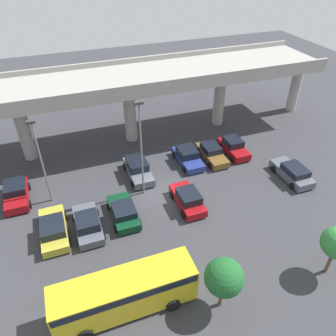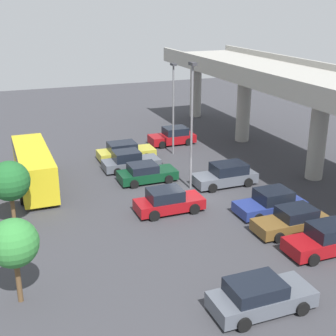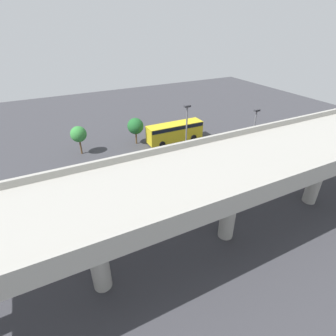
{
  "view_description": "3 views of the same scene",
  "coord_description": "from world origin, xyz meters",
  "px_view_note": "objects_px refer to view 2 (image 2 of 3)",
  "views": [
    {
      "loc": [
        -7.45,
        -21.88,
        19.71
      ],
      "look_at": [
        1.01,
        0.98,
        1.96
      ],
      "focal_mm": 35.0,
      "sensor_mm": 36.0,
      "label": 1
    },
    {
      "loc": [
        27.47,
        -12.42,
        13.0
      ],
      "look_at": [
        -1.75,
        -1.03,
        1.73
      ],
      "focal_mm": 50.0,
      "sensor_mm": 36.0,
      "label": 2
    },
    {
      "loc": [
        12.51,
        23.54,
        16.96
      ],
      "look_at": [
        0.41,
        -0.02,
        1.75
      ],
      "focal_mm": 28.0,
      "sensor_mm": 36.0,
      "label": 3
    }
  ],
  "objects_px": {
    "shuttle_bus": "(34,165)",
    "parked_car_8": "(325,240)",
    "parked_car_9": "(260,296)",
    "parked_car_0": "(173,136)",
    "tree_front_left": "(10,181)",
    "lamp_post_mid_lot": "(173,102)",
    "parked_car_1": "(125,151)",
    "parked_car_5": "(168,201)",
    "lamp_post_near_aisle": "(192,118)",
    "tree_front_centre": "(14,243)",
    "parked_car_6": "(271,203)",
    "parked_car_3": "(146,173)",
    "parked_car_4": "(226,175)",
    "parked_car_2": "(130,161)",
    "parked_car_7": "(293,221)"
  },
  "relations": [
    {
      "from": "shuttle_bus",
      "to": "parked_car_8",
      "type": "bearing_deg",
      "value": 41.46
    },
    {
      "from": "parked_car_8",
      "to": "parked_car_9",
      "type": "height_order",
      "value": "parked_car_8"
    },
    {
      "from": "parked_car_0",
      "to": "tree_front_left",
      "type": "bearing_deg",
      "value": 38.53
    },
    {
      "from": "shuttle_bus",
      "to": "lamp_post_mid_lot",
      "type": "bearing_deg",
      "value": 106.61
    },
    {
      "from": "parked_car_1",
      "to": "parked_car_5",
      "type": "bearing_deg",
      "value": -92.14
    },
    {
      "from": "parked_car_9",
      "to": "parked_car_1",
      "type": "bearing_deg",
      "value": 89.03
    },
    {
      "from": "parked_car_8",
      "to": "lamp_post_near_aisle",
      "type": "bearing_deg",
      "value": -74.48
    },
    {
      "from": "lamp_post_near_aisle",
      "to": "tree_front_left",
      "type": "xyz_separation_m",
      "value": [
        1.37,
        -12.45,
        -2.41
      ]
    },
    {
      "from": "parked_car_8",
      "to": "tree_front_centre",
      "type": "bearing_deg",
      "value": -5.15
    },
    {
      "from": "parked_car_6",
      "to": "shuttle_bus",
      "type": "bearing_deg",
      "value": -36.43
    },
    {
      "from": "lamp_post_near_aisle",
      "to": "lamp_post_mid_lot",
      "type": "distance_m",
      "value": 8.29
    },
    {
      "from": "parked_car_3",
      "to": "lamp_post_mid_lot",
      "type": "xyz_separation_m",
      "value": [
        -5.54,
        4.43,
        4.03
      ]
    },
    {
      "from": "parked_car_4",
      "to": "shuttle_bus",
      "type": "bearing_deg",
      "value": -19.15
    },
    {
      "from": "parked_car_6",
      "to": "parked_car_2",
      "type": "bearing_deg",
      "value": -61.76
    },
    {
      "from": "parked_car_3",
      "to": "parked_car_2",
      "type": "bearing_deg",
      "value": 97.11
    },
    {
      "from": "parked_car_0",
      "to": "lamp_post_near_aisle",
      "type": "xyz_separation_m",
      "value": [
        10.91,
        -2.98,
        4.5
      ]
    },
    {
      "from": "parked_car_8",
      "to": "shuttle_bus",
      "type": "distance_m",
      "value": 20.61
    },
    {
      "from": "parked_car_0",
      "to": "parked_car_1",
      "type": "distance_m",
      "value": 6.19
    },
    {
      "from": "parked_car_7",
      "to": "shuttle_bus",
      "type": "xyz_separation_m",
      "value": [
        -12.73,
        -13.45,
        1.04
      ]
    },
    {
      "from": "parked_car_3",
      "to": "parked_car_9",
      "type": "height_order",
      "value": "parked_car_9"
    },
    {
      "from": "parked_car_0",
      "to": "parked_car_3",
      "type": "distance_m",
      "value": 10.07
    },
    {
      "from": "parked_car_1",
      "to": "parked_car_5",
      "type": "xyz_separation_m",
      "value": [
        11.3,
        -0.42,
        0.03
      ]
    },
    {
      "from": "parked_car_1",
      "to": "parked_car_8",
      "type": "xyz_separation_m",
      "value": [
        19.24,
        5.64,
        0.05
      ]
    },
    {
      "from": "lamp_post_near_aisle",
      "to": "parked_car_7",
      "type": "bearing_deg",
      "value": 19.08
    },
    {
      "from": "parked_car_8",
      "to": "lamp_post_near_aisle",
      "type": "height_order",
      "value": "lamp_post_near_aisle"
    },
    {
      "from": "parked_car_2",
      "to": "parked_car_3",
      "type": "distance_m",
      "value": 3.05
    },
    {
      "from": "parked_car_1",
      "to": "parked_car_9",
      "type": "distance_m",
      "value": 22.35
    },
    {
      "from": "parked_car_1",
      "to": "parked_car_8",
      "type": "height_order",
      "value": "parked_car_8"
    },
    {
      "from": "parked_car_3",
      "to": "parked_car_5",
      "type": "bearing_deg",
      "value": -94.25
    },
    {
      "from": "parked_car_0",
      "to": "tree_front_left",
      "type": "xyz_separation_m",
      "value": [
        12.29,
        -15.43,
        2.08
      ]
    },
    {
      "from": "parked_car_0",
      "to": "lamp_post_near_aisle",
      "type": "bearing_deg",
      "value": 74.72
    },
    {
      "from": "parked_car_1",
      "to": "parked_car_8",
      "type": "bearing_deg",
      "value": -73.66
    },
    {
      "from": "parked_car_2",
      "to": "parked_car_3",
      "type": "xyz_separation_m",
      "value": [
        3.03,
        0.38,
        -0.04
      ]
    },
    {
      "from": "parked_car_4",
      "to": "parked_car_5",
      "type": "distance_m",
      "value": 6.41
    },
    {
      "from": "parked_car_5",
      "to": "parked_car_6",
      "type": "relative_size",
      "value": 0.98
    },
    {
      "from": "parked_car_7",
      "to": "tree_front_centre",
      "type": "xyz_separation_m",
      "value": [
        1.27,
        -15.67,
        2.29
      ]
    },
    {
      "from": "parked_car_3",
      "to": "parked_car_8",
      "type": "relative_size",
      "value": 1.01
    },
    {
      "from": "parked_car_1",
      "to": "tree_front_left",
      "type": "xyz_separation_m",
      "value": [
        9.54,
        -9.88,
        2.14
      ]
    },
    {
      "from": "parked_car_5",
      "to": "shuttle_bus",
      "type": "bearing_deg",
      "value": 135.3
    },
    {
      "from": "parked_car_5",
      "to": "parked_car_6",
      "type": "xyz_separation_m",
      "value": [
        2.59,
        6.09,
        -0.02
      ]
    },
    {
      "from": "parked_car_0",
      "to": "parked_car_9",
      "type": "height_order",
      "value": "parked_car_0"
    },
    {
      "from": "lamp_post_near_aisle",
      "to": "tree_front_left",
      "type": "distance_m",
      "value": 12.75
    },
    {
      "from": "parked_car_1",
      "to": "parked_car_6",
      "type": "bearing_deg",
      "value": -67.8
    },
    {
      "from": "parked_car_3",
      "to": "parked_car_7",
      "type": "bearing_deg",
      "value": -63.35
    },
    {
      "from": "lamp_post_mid_lot",
      "to": "parked_car_6",
      "type": "bearing_deg",
      "value": 5.15
    },
    {
      "from": "parked_car_6",
      "to": "shuttle_bus",
      "type": "relative_size",
      "value": 0.51
    },
    {
      "from": "parked_car_0",
      "to": "parked_car_9",
      "type": "relative_size",
      "value": 0.92
    },
    {
      "from": "parked_car_2",
      "to": "parked_car_5",
      "type": "bearing_deg",
      "value": -90.28
    },
    {
      "from": "parked_car_4",
      "to": "lamp_post_near_aisle",
      "type": "height_order",
      "value": "lamp_post_near_aisle"
    },
    {
      "from": "parked_car_3",
      "to": "parked_car_8",
      "type": "height_order",
      "value": "parked_car_8"
    }
  ]
}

